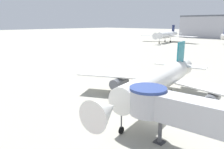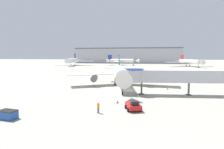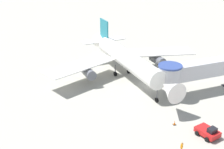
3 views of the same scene
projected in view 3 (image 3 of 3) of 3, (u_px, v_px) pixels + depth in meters
ground_plane at (149, 86)px, 59.04m from camera, size 800.00×800.00×0.00m
main_airplane at (127, 59)px, 60.96m from camera, size 32.70×30.28×9.45m
jet_bridge at (208, 68)px, 56.00m from camera, size 22.97×5.31×6.09m
pushback_tug_red at (208, 132)px, 43.98m from camera, size 3.08×3.73×1.71m
traffic_cone_starboard_wing at (191, 73)px, 63.89m from camera, size 0.48×0.48×0.79m
traffic_cone_near_nose at (175, 123)px, 46.81m from camera, size 0.44×0.44×0.73m
ground_crew_marshaller at (182, 147)px, 40.31m from camera, size 0.40×0.36×1.80m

